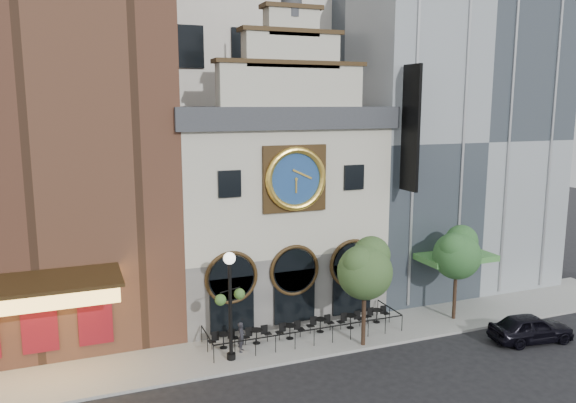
% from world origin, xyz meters
% --- Properties ---
extents(ground, '(120.00, 120.00, 0.00)m').
position_xyz_m(ground, '(0.00, 0.00, 0.00)').
color(ground, black).
rests_on(ground, ground).
extents(sidewalk, '(44.00, 5.00, 0.15)m').
position_xyz_m(sidewalk, '(0.00, 2.50, 0.07)').
color(sidewalk, gray).
rests_on(sidewalk, ground).
extents(clock_building, '(12.60, 8.78, 18.65)m').
position_xyz_m(clock_building, '(0.00, 7.82, 6.69)').
color(clock_building, '#605E5B').
rests_on(clock_building, ground).
extents(theater_building, '(14.00, 15.60, 25.00)m').
position_xyz_m(theater_building, '(-13.00, 9.96, 12.60)').
color(theater_building, brown).
rests_on(theater_building, ground).
extents(retail_building, '(14.00, 14.40, 20.00)m').
position_xyz_m(retail_building, '(12.99, 9.99, 10.14)').
color(retail_building, gray).
rests_on(retail_building, ground).
extents(office_tower, '(20.00, 16.00, 40.00)m').
position_xyz_m(office_tower, '(0.00, 20.00, 20.00)').
color(office_tower, silver).
rests_on(office_tower, ground).
extents(cafe_railing, '(10.60, 2.60, 0.90)m').
position_xyz_m(cafe_railing, '(0.00, 2.50, 0.60)').
color(cafe_railing, black).
rests_on(cafe_railing, sidewalk).
extents(bistro_0, '(1.58, 0.68, 0.90)m').
position_xyz_m(bistro_0, '(-4.43, 2.68, 0.61)').
color(bistro_0, black).
rests_on(bistro_0, sidewalk).
extents(bistro_1, '(1.58, 0.68, 0.90)m').
position_xyz_m(bistro_1, '(-2.67, 2.58, 0.61)').
color(bistro_1, black).
rests_on(bistro_1, sidewalk).
extents(bistro_2, '(1.58, 0.68, 0.90)m').
position_xyz_m(bistro_2, '(-0.83, 2.50, 0.61)').
color(bistro_2, black).
rests_on(bistro_2, sidewalk).
extents(bistro_3, '(1.58, 0.68, 0.90)m').
position_xyz_m(bistro_3, '(1.05, 2.72, 0.61)').
color(bistro_3, black).
rests_on(bistro_3, sidewalk).
extents(bistro_4, '(1.58, 0.68, 0.90)m').
position_xyz_m(bistro_4, '(2.85, 2.60, 0.61)').
color(bistro_4, black).
rests_on(bistro_4, sidewalk).
extents(bistro_5, '(1.58, 0.68, 0.90)m').
position_xyz_m(bistro_5, '(4.64, 2.79, 0.61)').
color(bistro_5, black).
rests_on(bistro_5, sidewalk).
extents(car_right, '(4.67, 2.38, 1.52)m').
position_xyz_m(car_right, '(11.09, -2.22, 0.76)').
color(car_right, black).
rests_on(car_right, ground).
extents(pedestrian, '(0.60, 0.67, 1.54)m').
position_xyz_m(pedestrian, '(-3.68, 1.96, 0.92)').
color(pedestrian, black).
rests_on(pedestrian, sidewalk).
extents(lamppost, '(1.63, 1.03, 5.41)m').
position_xyz_m(lamppost, '(-4.41, 1.29, 3.50)').
color(lamppost, black).
rests_on(lamppost, sidewalk).
extents(tree_left, '(2.94, 2.83, 5.66)m').
position_xyz_m(tree_left, '(2.49, 0.44, 4.30)').
color(tree_left, '#382619').
rests_on(tree_left, sidewalk).
extents(tree_right, '(2.84, 2.73, 5.46)m').
position_xyz_m(tree_right, '(9.19, 1.71, 4.16)').
color(tree_right, '#382619').
rests_on(tree_right, sidewalk).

